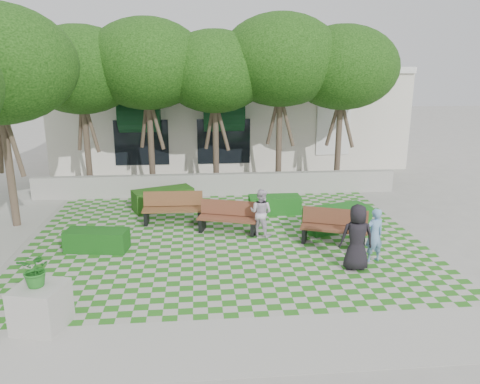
{
  "coord_description": "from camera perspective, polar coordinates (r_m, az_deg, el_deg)",
  "views": [
    {
      "loc": [
        -0.82,
        -12.69,
        5.35
      ],
      "look_at": [
        0.5,
        1.5,
        1.4
      ],
      "focal_mm": 35.0,
      "sensor_mm": 36.0,
      "label": 1
    }
  ],
  "objects": [
    {
      "name": "hedge_east",
      "position": [
        15.81,
        11.73,
        -3.16
      ],
      "size": [
        2.35,
        1.52,
        0.76
      ],
      "primitive_type": "cube",
      "rotation": [
        0.0,
        0.0,
        0.32
      ],
      "color": "#144D17",
      "rests_on": "ground"
    },
    {
      "name": "lawn",
      "position": [
        14.72,
        -1.77,
        -5.8
      ],
      "size": [
        12.0,
        12.0,
        0.0
      ],
      "primitive_type": "plane",
      "color": "#2B721E",
      "rests_on": "ground"
    },
    {
      "name": "bench_east",
      "position": [
        14.57,
        11.4,
        -4.26
      ],
      "size": [
        2.09,
        1.31,
        1.04
      ],
      "rotation": [
        0.0,
        0.0,
        -0.36
      ],
      "color": "#562F1D",
      "rests_on": "ground"
    },
    {
      "name": "planter_front",
      "position": [
        10.68,
        -23.23,
        -11.75
      ],
      "size": [
        1.15,
        1.15,
        1.69
      ],
      "rotation": [
        0.0,
        0.0,
        -0.25
      ],
      "color": "#9E9B93",
      "rests_on": "ground"
    },
    {
      "name": "bench_mid",
      "position": [
        15.21,
        -1.46,
        -3.15
      ],
      "size": [
        2.03,
        1.19,
        1.01
      ],
      "rotation": [
        0.0,
        0.0,
        -0.3
      ],
      "color": "brown",
      "rests_on": "ground"
    },
    {
      "name": "hedge_midleft",
      "position": [
        17.86,
        -9.36,
        -0.85
      ],
      "size": [
        2.38,
        1.65,
        0.77
      ],
      "primitive_type": "cube",
      "rotation": [
        0.0,
        0.0,
        0.39
      ],
      "color": "#1C4512",
      "rests_on": "ground"
    },
    {
      "name": "sidewalk_south",
      "position": [
        9.65,
        0.47,
        -18.15
      ],
      "size": [
        16.0,
        2.0,
        0.01
      ],
      "primitive_type": "cube",
      "color": "#9E9B93",
      "rests_on": "ground"
    },
    {
      "name": "hedge_midright",
      "position": [
        17.19,
        4.23,
        -1.55
      ],
      "size": [
        1.87,
        0.77,
        0.65
      ],
      "primitive_type": "cube",
      "rotation": [
        0.0,
        0.0,
        -0.01
      ],
      "color": "#165318",
      "rests_on": "ground"
    },
    {
      "name": "person_blue",
      "position": [
        13.43,
        16.03,
        -5.08
      ],
      "size": [
        0.64,
        0.5,
        1.54
      ],
      "primitive_type": "imported",
      "rotation": [
        0.0,
        0.0,
        3.4
      ],
      "color": "#6C98C6",
      "rests_on": "ground"
    },
    {
      "name": "retaining_wall",
      "position": [
        19.53,
        -2.74,
        0.95
      ],
      "size": [
        15.0,
        0.36,
        0.9
      ],
      "primitive_type": "cube",
      "color": "#9E9B93",
      "rests_on": "ground"
    },
    {
      "name": "tree_row",
      "position": [
        18.67,
        -8.81,
        14.79
      ],
      "size": [
        17.7,
        13.4,
        7.41
      ],
      "color": "#47382B",
      "rests_on": "ground"
    },
    {
      "name": "bench_west",
      "position": [
        16.23,
        -8.18,
        -2.01
      ],
      "size": [
        2.06,
        0.74,
        1.07
      ],
      "rotation": [
        0.0,
        0.0,
        -0.03
      ],
      "color": "brown",
      "rests_on": "ground"
    },
    {
      "name": "building",
      "position": [
        26.98,
        -1.57,
        9.46
      ],
      "size": [
        18.0,
        8.92,
        5.15
      ],
      "color": "silver",
      "rests_on": "ground"
    },
    {
      "name": "ground",
      "position": [
        13.8,
        -1.5,
        -7.33
      ],
      "size": [
        90.0,
        90.0,
        0.0
      ],
      "primitive_type": "plane",
      "color": "gray",
      "rests_on": "ground"
    },
    {
      "name": "person_white",
      "position": [
        14.83,
        2.56,
        -2.51
      ],
      "size": [
        0.94,
        0.89,
        1.54
      ],
      "primitive_type": "imported",
      "rotation": [
        0.0,
        0.0,
        2.58
      ],
      "color": "silver",
      "rests_on": "ground"
    },
    {
      "name": "person_dark",
      "position": [
        12.77,
        14.05,
        -5.4
      ],
      "size": [
        0.92,
        0.65,
        1.79
      ],
      "primitive_type": "imported",
      "rotation": [
        0.0,
        0.0,
        3.05
      ],
      "color": "black",
      "rests_on": "ground"
    },
    {
      "name": "hedge_west",
      "position": [
        14.43,
        -17.04,
        -5.65
      ],
      "size": [
        1.89,
        0.98,
        0.63
      ],
      "primitive_type": "cube",
      "rotation": [
        0.0,
        0.0,
        -0.15
      ],
      "color": "#124613",
      "rests_on": "ground"
    }
  ]
}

